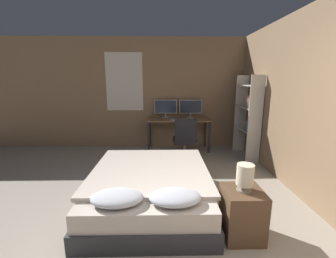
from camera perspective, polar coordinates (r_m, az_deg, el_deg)
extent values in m
cube|color=#8E7051|center=(5.70, 0.27, 8.97)|extent=(12.00, 0.06, 2.70)
cube|color=silver|center=(5.73, -11.03, 11.65)|extent=(0.90, 0.01, 1.40)
cube|color=black|center=(5.73, -11.02, 11.65)|extent=(0.82, 0.01, 1.32)
cube|color=#8E7051|center=(3.61, 32.87, 4.95)|extent=(0.06, 12.00, 2.70)
cube|color=#2D2D33|center=(3.27, -4.48, -16.61)|extent=(1.55, 1.94, 0.22)
cube|color=beige|center=(3.17, -4.54, -13.20)|extent=(1.49, 1.88, 0.21)
cube|color=beige|center=(3.23, -4.46, -10.20)|extent=(1.59, 1.63, 0.05)
ellipsoid|color=silver|center=(2.50, -12.86, -16.64)|extent=(0.55, 0.38, 0.13)
ellipsoid|color=silver|center=(2.45, 1.77, -16.90)|extent=(0.55, 0.38, 0.13)
cube|color=brown|center=(2.73, 18.30, -19.65)|extent=(0.41, 0.43, 0.55)
cylinder|color=gray|center=(2.60, 18.73, -14.37)|extent=(0.16, 0.16, 0.01)
cylinder|color=gray|center=(2.58, 18.78, -13.72)|extent=(0.02, 0.02, 0.05)
cylinder|color=beige|center=(2.53, 19.00, -10.91)|extent=(0.18, 0.18, 0.23)
cube|color=#846042|center=(5.41, 2.68, 2.46)|extent=(1.51, 0.60, 0.03)
cylinder|color=#2D2D33|center=(5.25, -4.90, -2.21)|extent=(0.05, 0.05, 0.74)
cylinder|color=#2D2D33|center=(5.34, 10.40, -2.11)|extent=(0.05, 0.05, 0.74)
cylinder|color=#2D2D33|center=(5.73, -4.58, -0.95)|extent=(0.05, 0.05, 0.74)
cylinder|color=#2D2D33|center=(5.82, 9.43, -0.87)|extent=(0.05, 0.05, 0.74)
cylinder|color=#B7B7BC|center=(5.59, -0.63, 3.02)|extent=(0.16, 0.16, 0.01)
cylinder|color=#B7B7BC|center=(5.58, -0.63, 3.54)|extent=(0.03, 0.03, 0.09)
cube|color=#B7B7BC|center=(5.55, -0.64, 5.70)|extent=(0.56, 0.03, 0.33)
cube|color=#232D42|center=(5.54, -0.64, 5.68)|extent=(0.53, 0.00, 0.30)
cylinder|color=#B7B7BC|center=(5.63, 5.71, 3.03)|extent=(0.16, 0.16, 0.01)
cylinder|color=#B7B7BC|center=(5.62, 5.72, 3.54)|extent=(0.03, 0.03, 0.09)
cube|color=#B7B7BC|center=(5.59, 5.76, 5.69)|extent=(0.56, 0.03, 0.33)
cube|color=#232D42|center=(5.58, 5.78, 5.67)|extent=(0.53, 0.00, 0.30)
cube|color=#B7B7BC|center=(5.21, 2.83, 2.35)|extent=(0.41, 0.13, 0.02)
ellipsoid|color=#B7B7BC|center=(5.24, 6.02, 2.44)|extent=(0.07, 0.05, 0.04)
cylinder|color=black|center=(4.97, 4.15, -7.29)|extent=(0.52, 0.52, 0.04)
cylinder|color=gray|center=(4.91, 4.18, -5.19)|extent=(0.05, 0.05, 0.34)
cube|color=black|center=(4.85, 4.22, -2.86)|extent=(0.49, 0.49, 0.07)
cube|color=black|center=(4.58, 4.53, -0.40)|extent=(0.44, 0.05, 0.46)
cube|color=beige|center=(4.79, 21.23, 1.97)|extent=(0.28, 0.02, 1.79)
cube|color=beige|center=(5.58, 17.95, 3.59)|extent=(0.28, 0.02, 1.79)
cube|color=beige|center=(5.23, 19.25, -0.05)|extent=(0.28, 0.84, 0.02)
cube|color=beige|center=(5.16, 19.64, 5.20)|extent=(0.28, 0.84, 0.02)
cube|color=beige|center=(5.12, 20.02, 10.36)|extent=(0.28, 0.84, 0.02)
cube|color=#28282D|center=(4.85, 20.94, 0.21)|extent=(0.23, 0.02, 0.20)
cube|color=#2D4784|center=(4.88, 20.80, 0.65)|extent=(0.23, 0.03, 0.26)
cube|color=teal|center=(4.92, 20.62, 0.70)|extent=(0.23, 0.03, 0.25)
cube|color=teal|center=(4.96, 20.43, 0.60)|extent=(0.23, 0.03, 0.21)
cube|color=#B2332D|center=(4.99, 20.27, 0.91)|extent=(0.23, 0.02, 0.25)
cube|color=#337042|center=(5.03, 20.10, 0.60)|extent=(0.23, 0.02, 0.18)
cube|color=teal|center=(5.07, 19.96, 0.74)|extent=(0.23, 0.03, 0.19)
cube|color=teal|center=(5.09, 19.83, 0.94)|extent=(0.23, 0.03, 0.22)
cube|color=orange|center=(5.13, 19.70, 1.03)|extent=(0.23, 0.03, 0.22)
cube|color=teal|center=(4.77, 21.42, 6.21)|extent=(0.23, 0.02, 0.25)
cube|color=#2D4784|center=(4.81, 21.26, 6.12)|extent=(0.23, 0.03, 0.23)
cube|color=#337042|center=(4.84, 21.08, 5.98)|extent=(0.23, 0.02, 0.20)
cube|color=teal|center=(4.87, 20.97, 6.13)|extent=(0.23, 0.03, 0.22)
cube|color=#B2332D|center=(4.90, 20.81, 6.40)|extent=(0.23, 0.04, 0.25)
cube|color=orange|center=(4.95, 20.55, 6.04)|extent=(0.23, 0.04, 0.18)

